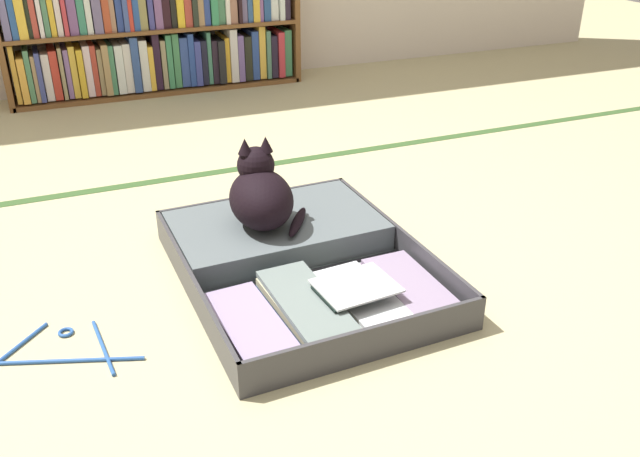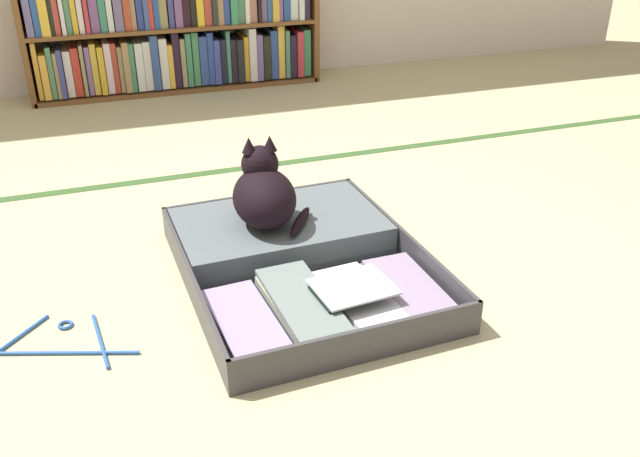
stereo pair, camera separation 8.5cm
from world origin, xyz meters
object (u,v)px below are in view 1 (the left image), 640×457
bookshelf (156,30)px  open_suitcase (293,257)px  clothes_hanger (57,351)px  black_cat (261,195)px

bookshelf → open_suitcase: bookshelf is taller
bookshelf → clothes_hanger: (-0.71, -2.32, -0.33)m
open_suitcase → black_cat: size_ratio=3.05×
black_cat → bookshelf: bearing=88.4°
bookshelf → clothes_hanger: size_ratio=3.72×
black_cat → clothes_hanger: (-0.65, -0.31, -0.20)m
clothes_hanger → black_cat: bearing=25.4°
bookshelf → clothes_hanger: bookshelf is taller
open_suitcase → black_cat: bearing=109.2°
open_suitcase → clothes_hanger: 0.72m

